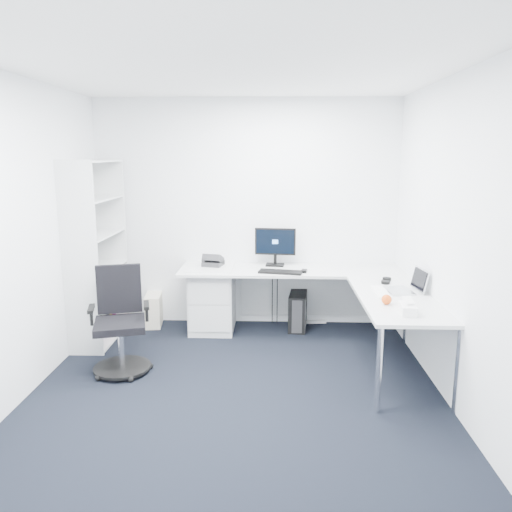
{
  "coord_description": "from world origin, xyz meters",
  "views": [
    {
      "loc": [
        0.32,
        -3.86,
        2.06
      ],
      "look_at": [
        0.15,
        1.05,
        1.05
      ],
      "focal_mm": 35.0,
      "sensor_mm": 36.0,
      "label": 1
    }
  ],
  "objects_px": {
    "bookshelf": "(96,252)",
    "task_chair": "(120,322)",
    "l_desk": "(293,310)",
    "monitor": "(275,246)",
    "laptop": "(399,280)"
  },
  "relations": [
    {
      "from": "bookshelf",
      "to": "task_chair",
      "type": "distance_m",
      "value": 1.13
    },
    {
      "from": "bookshelf",
      "to": "l_desk",
      "type": "bearing_deg",
      "value": -1.32
    },
    {
      "from": "bookshelf",
      "to": "monitor",
      "type": "relative_size",
      "value": 4.18
    },
    {
      "from": "bookshelf",
      "to": "monitor",
      "type": "bearing_deg",
      "value": 13.16
    },
    {
      "from": "task_chair",
      "to": "laptop",
      "type": "relative_size",
      "value": 3.05
    },
    {
      "from": "laptop",
      "to": "l_desk",
      "type": "bearing_deg",
      "value": 142.38
    },
    {
      "from": "l_desk",
      "to": "laptop",
      "type": "height_order",
      "value": "laptop"
    },
    {
      "from": "l_desk",
      "to": "monitor",
      "type": "xyz_separation_m",
      "value": [
        -0.2,
        0.51,
        0.61
      ]
    },
    {
      "from": "l_desk",
      "to": "task_chair",
      "type": "bearing_deg",
      "value": -153.67
    },
    {
      "from": "bookshelf",
      "to": "monitor",
      "type": "distance_m",
      "value": 2.02
    },
    {
      "from": "l_desk",
      "to": "bookshelf",
      "type": "height_order",
      "value": "bookshelf"
    },
    {
      "from": "l_desk",
      "to": "bookshelf",
      "type": "xyz_separation_m",
      "value": [
        -2.17,
        0.05,
        0.62
      ]
    },
    {
      "from": "l_desk",
      "to": "bookshelf",
      "type": "relative_size",
      "value": 1.3
    },
    {
      "from": "task_chair",
      "to": "laptop",
      "type": "distance_m",
      "value": 2.69
    },
    {
      "from": "bookshelf",
      "to": "monitor",
      "type": "height_order",
      "value": "bookshelf"
    }
  ]
}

